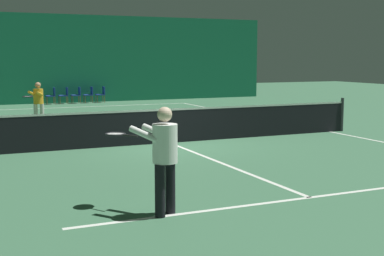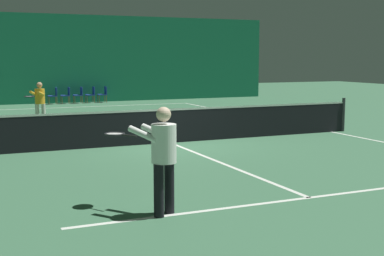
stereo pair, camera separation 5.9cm
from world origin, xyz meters
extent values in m
plane|color=#386647|center=(0.00, 0.00, 0.00)|extent=(60.00, 60.00, 0.00)
cube|color=#196B4C|center=(0.00, 14.67, 2.29)|extent=(23.00, 0.12, 4.58)
cube|color=silver|center=(0.00, 11.90, 0.00)|extent=(11.00, 0.10, 0.00)
cube|color=silver|center=(0.00, 6.40, 0.00)|extent=(8.25, 0.10, 0.00)
cube|color=silver|center=(0.00, -6.40, 0.00)|extent=(8.25, 0.10, 0.00)
cube|color=silver|center=(5.50, 0.00, 0.00)|extent=(0.10, 23.80, 0.00)
cube|color=silver|center=(0.00, 0.00, 0.00)|extent=(0.10, 12.80, 0.00)
cube|color=black|center=(0.00, 0.00, 0.47)|extent=(11.90, 0.02, 0.95)
cube|color=white|center=(0.00, 0.00, 0.92)|extent=(11.90, 0.02, 0.05)
cylinder|color=#333338|center=(5.95, 0.00, 0.53)|extent=(0.10, 0.10, 1.07)
cylinder|color=black|center=(-2.69, -6.41, 0.40)|extent=(0.21, 0.21, 0.80)
cylinder|color=black|center=(-2.48, -6.28, 0.40)|extent=(0.21, 0.21, 0.80)
cylinder|color=white|center=(-2.59, -6.34, 1.08)|extent=(0.51, 0.51, 0.58)
sphere|color=beige|center=(-2.59, -6.34, 1.52)|extent=(0.22, 0.22, 0.22)
cylinder|color=white|center=(-2.85, -6.20, 1.22)|extent=(0.37, 0.52, 0.23)
cylinder|color=white|center=(-2.60, -6.04, 1.22)|extent=(0.37, 0.52, 0.23)
cylinder|color=black|center=(-2.94, -5.77, 1.15)|extent=(0.18, 0.28, 0.03)
torus|color=black|center=(-3.10, -5.51, 1.15)|extent=(0.45, 0.45, 0.03)
cylinder|color=silver|center=(-3.10, -5.51, 1.15)|extent=(0.38, 0.38, 0.00)
cylinder|color=beige|center=(-2.58, 5.70, 0.37)|extent=(0.19, 0.19, 0.73)
cylinder|color=beige|center=(-2.79, 5.82, 0.37)|extent=(0.19, 0.19, 0.73)
cylinder|color=gold|center=(-2.69, 5.76, 0.99)|extent=(0.47, 0.47, 0.53)
sphere|color=tan|center=(-2.69, 5.76, 1.39)|extent=(0.20, 0.20, 0.20)
cylinder|color=gold|center=(-2.69, 5.48, 1.11)|extent=(0.33, 0.48, 0.21)
cylinder|color=gold|center=(-2.92, 5.62, 1.11)|extent=(0.33, 0.48, 0.21)
cylinder|color=black|center=(-3.00, 5.21, 1.05)|extent=(0.18, 0.28, 0.03)
torus|color=black|center=(-3.15, 4.95, 1.05)|extent=(0.45, 0.45, 0.03)
cylinder|color=silver|center=(-3.15, 4.95, 1.05)|extent=(0.38, 0.38, 0.00)
cylinder|color=brown|center=(-1.12, 14.31, 0.20)|extent=(0.03, 0.03, 0.39)
cylinder|color=brown|center=(-1.12, 13.93, 0.20)|extent=(0.03, 0.03, 0.39)
cylinder|color=brown|center=(-0.74, 14.31, 0.20)|extent=(0.03, 0.03, 0.39)
cylinder|color=brown|center=(-0.74, 13.93, 0.20)|extent=(0.03, 0.03, 0.39)
cube|color=navy|center=(-0.93, 14.12, 0.41)|extent=(0.44, 0.44, 0.05)
cube|color=navy|center=(-0.73, 14.12, 0.64)|extent=(0.04, 0.44, 0.40)
cylinder|color=brown|center=(-0.47, 14.31, 0.20)|extent=(0.03, 0.03, 0.39)
cylinder|color=brown|center=(-0.47, 13.93, 0.20)|extent=(0.03, 0.03, 0.39)
cylinder|color=brown|center=(-0.09, 14.31, 0.20)|extent=(0.03, 0.03, 0.39)
cylinder|color=brown|center=(-0.09, 13.93, 0.20)|extent=(0.03, 0.03, 0.39)
cube|color=navy|center=(-0.28, 14.12, 0.41)|extent=(0.44, 0.44, 0.05)
cube|color=navy|center=(-0.08, 14.12, 0.64)|extent=(0.04, 0.44, 0.40)
cylinder|color=brown|center=(0.17, 14.31, 0.20)|extent=(0.03, 0.03, 0.39)
cylinder|color=brown|center=(0.17, 13.93, 0.20)|extent=(0.03, 0.03, 0.39)
cylinder|color=brown|center=(0.55, 14.31, 0.20)|extent=(0.03, 0.03, 0.39)
cylinder|color=brown|center=(0.55, 13.93, 0.20)|extent=(0.03, 0.03, 0.39)
cube|color=navy|center=(0.36, 14.12, 0.41)|extent=(0.44, 0.44, 0.05)
cube|color=navy|center=(0.56, 14.12, 0.64)|extent=(0.04, 0.44, 0.40)
cylinder|color=brown|center=(0.82, 14.31, 0.20)|extent=(0.03, 0.03, 0.39)
cylinder|color=brown|center=(0.82, 13.93, 0.20)|extent=(0.03, 0.03, 0.39)
cylinder|color=brown|center=(1.20, 14.31, 0.20)|extent=(0.03, 0.03, 0.39)
cylinder|color=brown|center=(1.20, 13.93, 0.20)|extent=(0.03, 0.03, 0.39)
cube|color=navy|center=(1.01, 14.12, 0.41)|extent=(0.44, 0.44, 0.05)
cube|color=navy|center=(1.21, 14.12, 0.64)|extent=(0.04, 0.44, 0.40)
cylinder|color=brown|center=(1.46, 14.31, 0.20)|extent=(0.03, 0.03, 0.39)
cylinder|color=brown|center=(1.46, 13.93, 0.20)|extent=(0.03, 0.03, 0.39)
cylinder|color=brown|center=(1.84, 14.31, 0.20)|extent=(0.03, 0.03, 0.39)
cylinder|color=brown|center=(1.84, 13.93, 0.20)|extent=(0.03, 0.03, 0.39)
cube|color=navy|center=(1.65, 14.12, 0.41)|extent=(0.44, 0.44, 0.05)
cube|color=navy|center=(1.85, 14.12, 0.64)|extent=(0.04, 0.44, 0.40)
camera|label=1|loc=(-5.38, -13.60, 2.34)|focal=50.00mm
camera|label=2|loc=(-5.33, -13.62, 2.34)|focal=50.00mm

